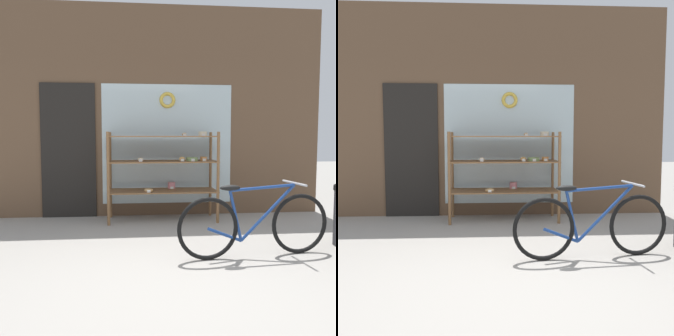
# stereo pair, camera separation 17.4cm
# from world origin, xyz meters

# --- Properties ---
(ground_plane) EXTENTS (30.00, 30.00, 0.00)m
(ground_plane) POSITION_xyz_m (0.00, 0.00, 0.00)
(ground_plane) COLOR gray
(storefront_facade) EXTENTS (5.47, 0.13, 3.34)m
(storefront_facade) POSITION_xyz_m (-0.04, 2.83, 1.63)
(storefront_facade) COLOR brown
(storefront_facade) RESTS_ON ground_plane
(display_case) EXTENTS (1.64, 0.58, 1.35)m
(display_case) POSITION_xyz_m (0.12, 2.40, 0.84)
(display_case) COLOR brown
(display_case) RESTS_ON ground_plane
(bicycle) EXTENTS (1.70, 0.46, 0.79)m
(bicycle) POSITION_xyz_m (0.91, 0.57, 0.35)
(bicycle) COLOR black
(bicycle) RESTS_ON ground_plane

